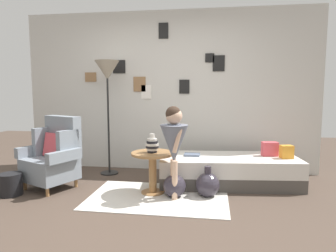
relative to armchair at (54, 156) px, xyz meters
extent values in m
plane|color=#4C3D33|center=(1.39, -0.75, -0.44)|extent=(12.00, 12.00, 0.00)
cube|color=beige|center=(1.39, 1.20, 0.86)|extent=(4.80, 0.10, 2.60)
cube|color=black|center=(2.07, 1.14, 1.40)|extent=(0.14, 0.02, 0.14)
cube|color=#97978D|center=(2.07, 1.14, 1.40)|extent=(0.11, 0.01, 0.11)
cube|color=black|center=(2.21, 1.14, 1.31)|extent=(0.19, 0.02, 0.25)
cube|color=silver|center=(2.21, 1.14, 1.31)|extent=(0.14, 0.01, 0.19)
cube|color=black|center=(0.58, 1.14, 1.27)|extent=(0.21, 0.02, 0.22)
cube|color=#5B5B59|center=(0.58, 1.14, 1.27)|extent=(0.16, 0.01, 0.17)
cube|color=olive|center=(0.08, 1.14, 1.11)|extent=(0.19, 0.02, 0.16)
cube|color=beige|center=(0.08, 1.14, 1.11)|extent=(0.15, 0.01, 0.12)
cube|color=black|center=(1.33, 1.14, 1.83)|extent=(0.16, 0.02, 0.25)
cube|color=#9F9F93|center=(1.33, 1.14, 1.83)|extent=(0.12, 0.01, 0.19)
cube|color=olive|center=(0.93, 1.14, 0.99)|extent=(0.20, 0.02, 0.24)
cube|color=beige|center=(0.93, 1.14, 0.99)|extent=(0.16, 0.01, 0.19)
cube|color=black|center=(1.67, 1.14, 0.94)|extent=(0.16, 0.02, 0.22)
cube|color=gray|center=(1.67, 1.14, 0.94)|extent=(0.13, 0.01, 0.18)
cube|color=white|center=(1.04, 1.14, 0.86)|extent=(0.17, 0.02, 0.22)
cube|color=#B6B6B0|center=(1.04, 1.14, 0.86)|extent=(0.13, 0.01, 0.18)
cube|color=silver|center=(1.48, -0.20, -0.43)|extent=(1.71, 1.10, 0.01)
cylinder|color=#9E7042|center=(-0.34, -0.17, -0.38)|extent=(0.04, 0.04, 0.12)
cylinder|color=#9E7042|center=(0.10, -0.37, -0.38)|extent=(0.04, 0.04, 0.12)
cylinder|color=#9E7042|center=(-0.16, 0.24, -0.38)|extent=(0.04, 0.04, 0.12)
cylinder|color=#9E7042|center=(0.28, 0.04, -0.38)|extent=(0.04, 0.04, 0.12)
cube|color=gray|center=(-0.03, -0.06, -0.17)|extent=(0.78, 0.76, 0.30)
cube|color=gray|center=(0.07, 0.15, 0.26)|extent=(0.60, 0.37, 0.55)
cube|color=gray|center=(-0.23, 0.13, 0.17)|extent=(0.20, 0.31, 0.39)
cube|color=gray|center=(0.25, -0.08, 0.17)|extent=(0.20, 0.31, 0.39)
cube|color=gray|center=(-0.34, 0.05, 0.05)|extent=(0.29, 0.50, 0.14)
cube|color=gray|center=(0.26, -0.22, 0.05)|extent=(0.29, 0.50, 0.14)
cube|color=#D64C56|center=(0.01, 0.03, 0.14)|extent=(0.40, 0.30, 0.33)
cube|color=#4C4742|center=(2.36, 0.48, -0.35)|extent=(1.97, 0.99, 0.18)
cube|color=silver|center=(2.36, 0.48, -0.15)|extent=(1.97, 0.99, 0.22)
cube|color=orange|center=(3.14, 0.48, 0.05)|extent=(0.18, 0.15, 0.18)
cube|color=#D64C56|center=(2.94, 0.61, 0.06)|extent=(0.23, 0.15, 0.20)
cylinder|color=#9E7042|center=(1.38, -0.05, -0.43)|extent=(0.30, 0.30, 0.02)
cylinder|color=#9E7042|center=(1.38, -0.05, -0.18)|extent=(0.10, 0.10, 0.49)
cylinder|color=#9E7042|center=(1.38, -0.05, 0.08)|extent=(0.55, 0.55, 0.03)
cylinder|color=black|center=(1.38, -0.06, 0.11)|extent=(0.12, 0.12, 0.03)
cylinder|color=silver|center=(1.38, -0.06, 0.14)|extent=(0.14, 0.14, 0.03)
cylinder|color=black|center=(1.38, -0.06, 0.17)|extent=(0.16, 0.16, 0.03)
cylinder|color=silver|center=(1.38, -0.06, 0.20)|extent=(0.16, 0.16, 0.03)
cylinder|color=black|center=(1.38, -0.06, 0.23)|extent=(0.14, 0.14, 0.03)
cylinder|color=silver|center=(1.38, -0.06, 0.26)|extent=(0.12, 0.12, 0.03)
cylinder|color=silver|center=(1.38, -0.06, 0.31)|extent=(0.06, 0.06, 0.06)
cylinder|color=black|center=(0.51, 0.76, -0.43)|extent=(0.28, 0.28, 0.02)
cylinder|color=black|center=(0.51, 0.76, 0.42)|extent=(0.03, 0.03, 1.69)
cone|color=#9E937F|center=(0.51, 0.76, 1.19)|extent=(0.38, 0.38, 0.29)
cylinder|color=#D8AD8E|center=(1.69, -0.25, -0.20)|extent=(0.07, 0.07, 0.48)
cylinder|color=#D8AD8E|center=(1.66, -0.16, -0.20)|extent=(0.07, 0.07, 0.48)
cone|color=slate|center=(1.68, -0.21, 0.24)|extent=(0.34, 0.34, 0.46)
cylinder|color=slate|center=(1.68, -0.21, 0.40)|extent=(0.17, 0.17, 0.18)
cylinder|color=#D8AD8E|center=(1.73, -0.31, 0.31)|extent=(0.14, 0.09, 0.31)
cylinder|color=#D8AD8E|center=(1.66, -0.08, 0.31)|extent=(0.14, 0.09, 0.31)
sphere|color=#D8AD8E|center=(1.68, -0.21, 0.58)|extent=(0.20, 0.20, 0.20)
sphere|color=#38281E|center=(1.67, -0.21, 0.61)|extent=(0.19, 0.19, 0.19)
cube|color=slate|center=(1.85, 0.45, -0.02)|extent=(0.22, 0.16, 0.03)
sphere|color=#332D38|center=(1.68, -0.15, -0.30)|extent=(0.28, 0.28, 0.28)
cylinder|color=#332D38|center=(1.68, -0.15, -0.11)|extent=(0.08, 0.08, 0.09)
sphere|color=#332D38|center=(2.08, -0.07, -0.29)|extent=(0.30, 0.30, 0.30)
cylinder|color=#332D38|center=(2.08, -0.07, -0.10)|extent=(0.08, 0.08, 0.09)
cylinder|color=black|center=(-0.39, -0.39, -0.30)|extent=(0.28, 0.28, 0.28)
camera|label=1|loc=(2.13, -3.75, 0.88)|focal=32.19mm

